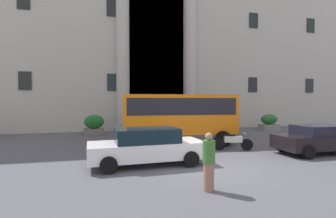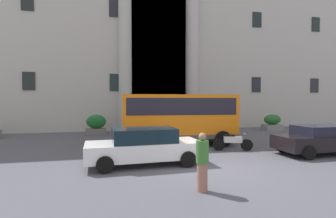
{
  "view_description": "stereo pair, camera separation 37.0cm",
  "coord_description": "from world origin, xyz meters",
  "px_view_note": "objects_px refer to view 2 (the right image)",
  "views": [
    {
      "loc": [
        -4.15,
        -8.67,
        2.57
      ],
      "look_at": [
        -0.55,
        5.22,
        2.09
      ],
      "focal_mm": 27.12,
      "sensor_mm": 36.0,
      "label": 1
    },
    {
      "loc": [
        -3.79,
        -8.76,
        2.57
      ],
      "look_at": [
        -0.55,
        5.22,
        2.09
      ],
      "focal_mm": 27.12,
      "sensor_mm": 36.0,
      "label": 2
    }
  ],
  "objects_px": {
    "hedge_planter_entrance_left": "(159,123)",
    "orange_minibus": "(179,115)",
    "pedestrian_woman_with_bag": "(202,162)",
    "hedge_planter_east": "(222,122)",
    "white_taxi_kerbside": "(144,146)",
    "hedge_planter_west": "(96,125)",
    "motorcycle_near_kerb": "(232,142)",
    "bus_stop_sign": "(235,114)",
    "parked_sedan_second": "(321,139)",
    "hedge_planter_entrance_right": "(272,123)"
  },
  "relations": [
    {
      "from": "hedge_planter_west",
      "to": "motorcycle_near_kerb",
      "type": "xyz_separation_m",
      "value": [
        7.06,
        -7.75,
        -0.27
      ]
    },
    {
      "from": "hedge_planter_entrance_right",
      "to": "pedestrian_woman_with_bag",
      "type": "relative_size",
      "value": 0.96
    },
    {
      "from": "hedge_planter_east",
      "to": "orange_minibus",
      "type": "bearing_deg",
      "value": -136.08
    },
    {
      "from": "bus_stop_sign",
      "to": "white_taxi_kerbside",
      "type": "relative_size",
      "value": 0.58
    },
    {
      "from": "orange_minibus",
      "to": "hedge_planter_entrance_left",
      "type": "height_order",
      "value": "orange_minibus"
    },
    {
      "from": "bus_stop_sign",
      "to": "pedestrian_woman_with_bag",
      "type": "height_order",
      "value": "bus_stop_sign"
    },
    {
      "from": "hedge_planter_entrance_left",
      "to": "orange_minibus",
      "type": "bearing_deg",
      "value": -88.64
    },
    {
      "from": "parked_sedan_second",
      "to": "pedestrian_woman_with_bag",
      "type": "xyz_separation_m",
      "value": [
        -7.32,
        -3.4,
        0.12
      ]
    },
    {
      "from": "hedge_planter_west",
      "to": "motorcycle_near_kerb",
      "type": "height_order",
      "value": "hedge_planter_west"
    },
    {
      "from": "hedge_planter_east",
      "to": "hedge_planter_entrance_left",
      "type": "relative_size",
      "value": 0.96
    },
    {
      "from": "bus_stop_sign",
      "to": "white_taxi_kerbside",
      "type": "xyz_separation_m",
      "value": [
        -7.18,
        -6.1,
        -0.91
      ]
    },
    {
      "from": "hedge_planter_entrance_left",
      "to": "white_taxi_kerbside",
      "type": "distance_m",
      "value": 9.84
    },
    {
      "from": "hedge_planter_entrance_right",
      "to": "hedge_planter_entrance_left",
      "type": "height_order",
      "value": "hedge_planter_entrance_left"
    },
    {
      "from": "bus_stop_sign",
      "to": "hedge_planter_east",
      "type": "distance_m",
      "value": 3.05
    },
    {
      "from": "hedge_planter_east",
      "to": "motorcycle_near_kerb",
      "type": "distance_m",
      "value": 7.81
    },
    {
      "from": "motorcycle_near_kerb",
      "to": "parked_sedan_second",
      "type": "bearing_deg",
      "value": -8.35
    },
    {
      "from": "hedge_planter_east",
      "to": "motorcycle_near_kerb",
      "type": "xyz_separation_m",
      "value": [
        -2.86,
        -7.26,
        -0.32
      ]
    },
    {
      "from": "orange_minibus",
      "to": "bus_stop_sign",
      "type": "height_order",
      "value": "orange_minibus"
    },
    {
      "from": "hedge_planter_east",
      "to": "hedge_planter_west",
      "type": "height_order",
      "value": "hedge_planter_east"
    },
    {
      "from": "pedestrian_woman_with_bag",
      "to": "bus_stop_sign",
      "type": "bearing_deg",
      "value": 19.54
    },
    {
      "from": "orange_minibus",
      "to": "white_taxi_kerbside",
      "type": "bearing_deg",
      "value": -116.92
    },
    {
      "from": "bus_stop_sign",
      "to": "hedge_planter_east",
      "type": "bearing_deg",
      "value": 81.64
    },
    {
      "from": "parked_sedan_second",
      "to": "pedestrian_woman_with_bag",
      "type": "height_order",
      "value": "pedestrian_woman_with_bag"
    },
    {
      "from": "orange_minibus",
      "to": "hedge_planter_entrance_right",
      "type": "bearing_deg",
      "value": 31.65
    },
    {
      "from": "motorcycle_near_kerb",
      "to": "hedge_planter_entrance_right",
      "type": "bearing_deg",
      "value": 60.42
    },
    {
      "from": "motorcycle_near_kerb",
      "to": "hedge_planter_east",
      "type": "bearing_deg",
      "value": 84.85
    },
    {
      "from": "hedge_planter_east",
      "to": "white_taxi_kerbside",
      "type": "relative_size",
      "value": 0.35
    },
    {
      "from": "hedge_planter_entrance_right",
      "to": "white_taxi_kerbside",
      "type": "distance_m",
      "value": 15.23
    },
    {
      "from": "hedge_planter_west",
      "to": "white_taxi_kerbside",
      "type": "height_order",
      "value": "hedge_planter_west"
    },
    {
      "from": "hedge_planter_east",
      "to": "parked_sedan_second",
      "type": "distance_m",
      "value": 9.04
    },
    {
      "from": "bus_stop_sign",
      "to": "hedge_planter_east",
      "type": "relative_size",
      "value": 1.65
    },
    {
      "from": "motorcycle_near_kerb",
      "to": "pedestrian_woman_with_bag",
      "type": "relative_size",
      "value": 1.18
    },
    {
      "from": "orange_minibus",
      "to": "parked_sedan_second",
      "type": "xyz_separation_m",
      "value": [
        5.91,
        -4.18,
        -1.0
      ]
    },
    {
      "from": "hedge_planter_entrance_left",
      "to": "parked_sedan_second",
      "type": "height_order",
      "value": "hedge_planter_entrance_left"
    },
    {
      "from": "hedge_planter_west",
      "to": "parked_sedan_second",
      "type": "bearing_deg",
      "value": -41.22
    },
    {
      "from": "orange_minibus",
      "to": "hedge_planter_west",
      "type": "xyz_separation_m",
      "value": [
        -4.91,
        5.3,
        -0.99
      ]
    },
    {
      "from": "hedge_planter_west",
      "to": "white_taxi_kerbside",
      "type": "distance_m",
      "value": 9.76
    },
    {
      "from": "pedestrian_woman_with_bag",
      "to": "hedge_planter_entrance_left",
      "type": "bearing_deg",
      "value": 46.08
    },
    {
      "from": "orange_minibus",
      "to": "hedge_planter_east",
      "type": "xyz_separation_m",
      "value": [
        5.0,
        4.82,
        -0.94
      ]
    },
    {
      "from": "hedge_planter_entrance_right",
      "to": "parked_sedan_second",
      "type": "xyz_separation_m",
      "value": [
        -3.76,
        -9.02,
        0.05
      ]
    },
    {
      "from": "orange_minibus",
      "to": "bus_stop_sign",
      "type": "xyz_separation_m",
      "value": [
        4.58,
        1.93,
        -0.07
      ]
    },
    {
      "from": "parked_sedan_second",
      "to": "white_taxi_kerbside",
      "type": "bearing_deg",
      "value": 179.29
    },
    {
      "from": "bus_stop_sign",
      "to": "motorcycle_near_kerb",
      "type": "relative_size",
      "value": 1.36
    },
    {
      "from": "white_taxi_kerbside",
      "to": "pedestrian_woman_with_bag",
      "type": "distance_m",
      "value": 3.61
    },
    {
      "from": "orange_minibus",
      "to": "pedestrian_woman_with_bag",
      "type": "relative_size",
      "value": 3.96
    },
    {
      "from": "bus_stop_sign",
      "to": "hedge_planter_west",
      "type": "bearing_deg",
      "value": 160.41
    },
    {
      "from": "hedge_planter_west",
      "to": "parked_sedan_second",
      "type": "height_order",
      "value": "hedge_planter_west"
    },
    {
      "from": "bus_stop_sign",
      "to": "motorcycle_near_kerb",
      "type": "height_order",
      "value": "bus_stop_sign"
    },
    {
      "from": "hedge_planter_west",
      "to": "motorcycle_near_kerb",
      "type": "distance_m",
      "value": 10.49
    },
    {
      "from": "bus_stop_sign",
      "to": "hedge_planter_west",
      "type": "height_order",
      "value": "bus_stop_sign"
    }
  ]
}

